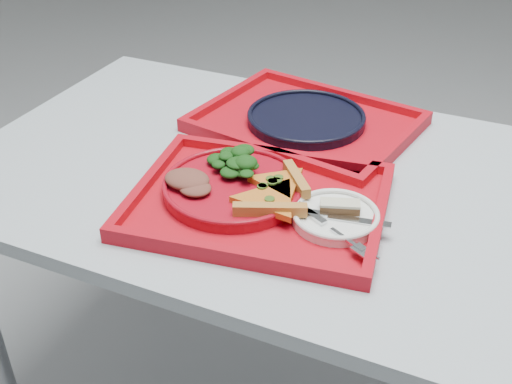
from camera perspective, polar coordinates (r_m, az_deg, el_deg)
table at (r=1.27m, az=8.81°, el=-2.71°), size 1.60×0.80×0.75m
tray_main at (r=1.16m, az=0.23°, el=-1.16°), size 0.50×0.41×0.01m
tray_far at (r=1.44m, az=4.45°, el=5.95°), size 0.50×0.42×0.01m
dinner_plate at (r=1.18m, az=-2.00°, el=0.31°), size 0.26×0.26×0.02m
side_plate at (r=1.11m, az=7.06°, el=-2.32°), size 0.15×0.15×0.01m
navy_plate at (r=1.43m, az=4.48°, el=6.45°), size 0.26×0.26×0.02m
pizza_slice_a at (r=1.12m, az=1.26°, el=-0.53°), size 0.17×0.18×0.02m
pizza_slice_b at (r=1.17m, az=2.17°, el=0.97°), size 0.16×0.16×0.02m
salad_heap at (r=1.21m, az=-1.79°, el=2.95°), size 0.10×0.09×0.05m
meat_portion at (r=1.17m, az=-6.15°, el=1.13°), size 0.09×0.07×0.03m
dessert_bar at (r=1.11m, az=7.47°, el=-1.30°), size 0.07×0.05×0.02m
knife at (r=1.10m, az=7.18°, el=-2.18°), size 0.19×0.05×0.01m
fork at (r=1.07m, az=6.65°, el=-3.17°), size 0.17×0.11×0.01m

